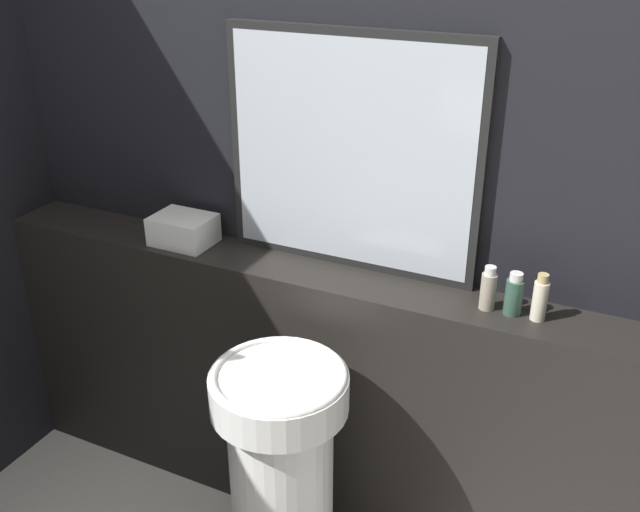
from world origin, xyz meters
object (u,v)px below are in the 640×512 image
object	(u,v)px
mirror	(350,154)
lotion_bottle	(540,299)
shampoo_bottle	(488,289)
conditioner_bottle	(514,295)
pedestal_sink	(282,478)
towel_stack	(183,230)

from	to	relation	value
mirror	lotion_bottle	bearing A→B (deg)	-8.46
shampoo_bottle	lotion_bottle	xyz separation A→B (m)	(0.14, -0.00, 0.00)
conditioner_bottle	lotion_bottle	xyz separation A→B (m)	(0.07, -0.00, 0.01)
pedestal_sink	conditioner_bottle	bearing A→B (deg)	34.60
pedestal_sink	shampoo_bottle	size ratio (longest dim) A/B	6.39
pedestal_sink	mirror	bearing A→B (deg)	89.43
shampoo_bottle	conditioner_bottle	bearing A→B (deg)	0.00
mirror	shampoo_bottle	distance (m)	0.58
pedestal_sink	towel_stack	xyz separation A→B (m)	(-0.58, 0.38, 0.56)
pedestal_sink	shampoo_bottle	xyz separation A→B (m)	(0.48, 0.38, 0.58)
towel_stack	shampoo_bottle	bearing A→B (deg)	0.00
pedestal_sink	conditioner_bottle	world-z (taller)	conditioner_bottle
towel_stack	lotion_bottle	xyz separation A→B (m)	(1.20, 0.00, 0.02)
conditioner_bottle	lotion_bottle	bearing A→B (deg)	-0.00
shampoo_bottle	conditioner_bottle	size ratio (longest dim) A/B	1.03
conditioner_bottle	mirror	bearing A→B (deg)	170.46
towel_stack	conditioner_bottle	world-z (taller)	conditioner_bottle
mirror	conditioner_bottle	size ratio (longest dim) A/B	6.39
pedestal_sink	conditioner_bottle	xyz separation A→B (m)	(0.55, 0.38, 0.58)
shampoo_bottle	conditioner_bottle	xyz separation A→B (m)	(0.07, 0.00, -0.00)
shampoo_bottle	lotion_bottle	distance (m)	0.14
shampoo_bottle	lotion_bottle	size ratio (longest dim) A/B	0.94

